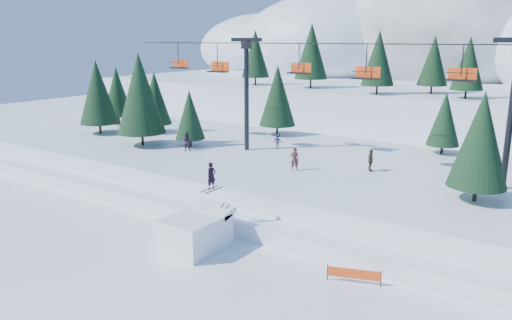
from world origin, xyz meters
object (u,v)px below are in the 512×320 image
Objects in this scene: chairlift at (350,82)px; banner_near at (354,274)px; jump_kicker at (196,231)px; banner_far at (362,256)px.

chairlift is 18.30m from banner_near.
banner_far is at bearing 21.64° from jump_kicker.
jump_kicker is at bearing -172.54° from banner_near.
banner_near is at bearing -63.76° from chairlift.
chairlift reaches higher than jump_kicker.
chairlift is 17.03× the size of banner_near.
chairlift is 16.23m from banner_far.
chairlift is at bearing 79.79° from jump_kicker.
chairlift is (2.83, 15.70, 8.15)m from jump_kicker.
banner_near and banner_far have the same top height.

